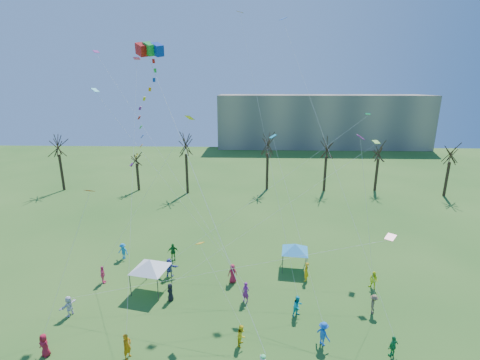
{
  "coord_description": "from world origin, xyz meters",
  "views": [
    {
      "loc": [
        1.59,
        -18.1,
        17.54
      ],
      "look_at": [
        0.76,
        5.0,
        11.0
      ],
      "focal_mm": 25.0,
      "sensor_mm": 36.0,
      "label": 1
    }
  ],
  "objects_px": {
    "big_box_kite": "(148,116)",
    "canopy_tent_blue": "(295,247)",
    "distant_building": "(321,121)",
    "canopy_tent_white": "(150,264)"
  },
  "relations": [
    {
      "from": "big_box_kite",
      "to": "canopy_tent_white",
      "type": "distance_m",
      "value": 12.76
    },
    {
      "from": "big_box_kite",
      "to": "canopy_tent_white",
      "type": "height_order",
      "value": "big_box_kite"
    },
    {
      "from": "big_box_kite",
      "to": "canopy_tent_blue",
      "type": "xyz_separation_m",
      "value": [
        12.58,
        3.51,
        -13.03
      ]
    },
    {
      "from": "canopy_tent_blue",
      "to": "distant_building",
      "type": "bearing_deg",
      "value": 77.11
    },
    {
      "from": "big_box_kite",
      "to": "canopy_tent_white",
      "type": "relative_size",
      "value": 5.88
    },
    {
      "from": "distant_building",
      "to": "big_box_kite",
      "type": "bearing_deg",
      "value": -111.24
    },
    {
      "from": "distant_building",
      "to": "canopy_tent_white",
      "type": "height_order",
      "value": "distant_building"
    },
    {
      "from": "distant_building",
      "to": "big_box_kite",
      "type": "relative_size",
      "value": 2.62
    },
    {
      "from": "distant_building",
      "to": "canopy_tent_white",
      "type": "xyz_separation_m",
      "value": [
        -29.18,
        -74.39,
        -4.97
      ]
    },
    {
      "from": "big_box_kite",
      "to": "canopy_tent_blue",
      "type": "height_order",
      "value": "big_box_kite"
    }
  ]
}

